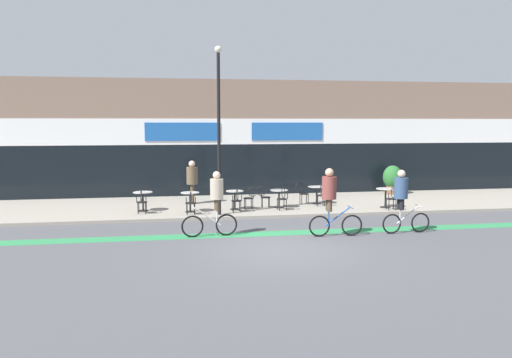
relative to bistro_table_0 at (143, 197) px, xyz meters
name	(u,v)px	position (x,y,z in m)	size (l,w,h in m)	color
ground_plane	(279,250)	(4.11, -6.21, -0.66)	(120.00, 120.00, 0.00)	#4C4C51
sidewalk_slab	(244,205)	(4.11, 1.04, -0.60)	(40.00, 5.50, 0.12)	gray
storefront_facade	(231,138)	(4.11, 5.75, 2.10)	(40.00, 4.06, 5.54)	#7F6656
bike_lane_stripe	(266,234)	(4.11, -4.16, -0.65)	(36.00, 0.70, 0.01)	#2D844C
bistro_table_0	(143,197)	(0.00, 0.00, 0.00)	(0.75, 0.75, 0.75)	black
bistro_table_1	(190,198)	(1.80, -0.49, 0.01)	(0.71, 0.71, 0.76)	black
bistro_table_2	(235,196)	(3.56, -0.23, 0.00)	(0.70, 0.70, 0.75)	black
bistro_table_3	(279,195)	(5.37, -0.08, -0.02)	(0.73, 0.73, 0.72)	black
bistro_table_4	(317,191)	(7.15, 0.61, 0.00)	(0.75, 0.75, 0.74)	black
bistro_table_5	(386,194)	(9.63, -0.76, 0.02)	(0.77, 0.77, 0.78)	black
cafe_chair_0_near	(142,200)	(-0.01, -0.63, -0.02)	(0.43, 0.59, 0.90)	black
cafe_chair_1_near	(191,201)	(1.81, -1.11, -0.02)	(0.42, 0.58, 0.90)	black
cafe_chair_2_near	(237,199)	(3.57, -0.85, -0.02)	(0.42, 0.58, 0.90)	black
cafe_chair_2_side	(250,196)	(4.19, -0.22, -0.02)	(0.59, 0.42, 0.90)	black
cafe_chair_3_near	(282,197)	(5.38, -0.71, -0.02)	(0.44, 0.60, 0.90)	black
cafe_chair_3_side	(264,195)	(4.75, -0.08, -0.02)	(0.59, 0.44, 0.90)	black
cafe_chair_4_near	(321,194)	(7.15, -0.02, -0.02)	(0.43, 0.59, 0.90)	black
cafe_chair_4_side	(302,192)	(6.52, 0.61, -0.02)	(0.58, 0.41, 0.90)	black
cafe_chair_5_near	(392,197)	(9.62, -1.38, -0.02)	(0.43, 0.59, 0.90)	black
planter_pot	(393,179)	(11.58, 2.88, 0.20)	(0.91, 0.91, 1.37)	brown
lamp_post	(219,120)	(2.87, -1.23, 2.96)	(0.26, 0.26, 6.17)	black
cyclist_0	(402,196)	(8.41, -4.78, 0.55)	(1.64, 0.49, 2.05)	black
cyclist_1	(215,200)	(2.46, -4.24, 0.50)	(1.76, 0.51, 2.04)	black
cyclist_2	(331,197)	(6.01, -4.84, 0.60)	(1.72, 0.50, 2.14)	black
pedestrian_near_end	(192,178)	(1.96, 1.48, 0.55)	(0.48, 0.48, 1.83)	#4C3D2D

